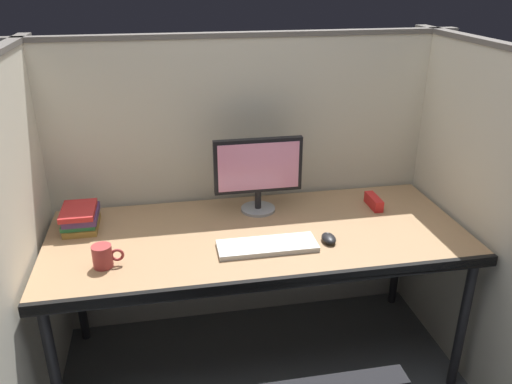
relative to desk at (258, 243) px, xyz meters
name	(u,v)px	position (x,y,z in m)	size (l,w,h in m)	color
cubicle_partition_rear	(242,185)	(0.00, 0.46, 0.10)	(2.21, 0.06, 1.57)	beige
cubicle_partition_left	(21,254)	(-0.99, -0.09, 0.10)	(0.06, 1.41, 1.57)	beige
cubicle_partition_right	(470,214)	(0.99, -0.09, 0.10)	(0.06, 1.41, 1.57)	beige
desk	(258,243)	(0.00, 0.00, 0.00)	(1.90, 0.80, 0.74)	#997551
monitor_center	(258,170)	(0.04, 0.24, 0.27)	(0.43, 0.17, 0.37)	gray
keyboard_main	(267,246)	(0.01, -0.14, 0.06)	(0.43, 0.15, 0.02)	silver
computer_mouse	(329,238)	(0.29, -0.13, 0.07)	(0.06, 0.10, 0.04)	black
book_stack	(81,218)	(-0.80, 0.21, 0.10)	(0.16, 0.23, 0.10)	olive
red_stapler	(374,202)	(0.63, 0.17, 0.08)	(0.04, 0.15, 0.06)	red
coffee_mug	(103,256)	(-0.67, -0.16, 0.10)	(0.13, 0.08, 0.09)	#993333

